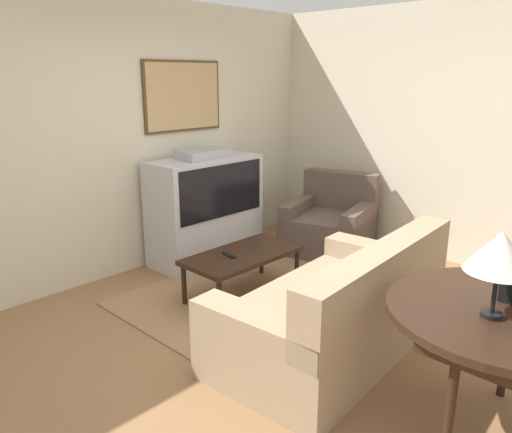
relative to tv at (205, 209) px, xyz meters
The scene contains 11 objects.
ground_plane 2.03m from the tv, 114.44° to the right, with size 12.00×12.00×0.00m, color #8E6642.
wall_back 1.17m from the tv, 155.83° to the left, with size 12.00×0.10×2.70m.
wall_right 2.66m from the tv, 44.18° to the right, with size 0.06×12.00×2.70m.
area_rug 1.13m from the tv, 104.83° to the right, with size 2.36×1.58×0.01m.
tv is the anchor object (origin of this frame).
couch 2.23m from the tv, 105.05° to the right, with size 1.95×1.13×0.87m.
armchair 1.45m from the tv, 34.76° to the right, with size 1.09×1.08×0.87m.
coffee_table 1.07m from the tv, 112.27° to the right, with size 1.09×0.56×0.42m.
console_table 3.36m from the tv, 102.60° to the right, with size 1.21×1.21×0.77m.
table_lamp 3.41m from the tv, 104.78° to the right, with size 0.34×0.34×0.46m.
remote 1.09m from the tv, 119.67° to the right, with size 0.08×0.17×0.02m.
Camera 1 is at (-2.57, -2.21, 1.97)m, focal length 35.00 mm.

